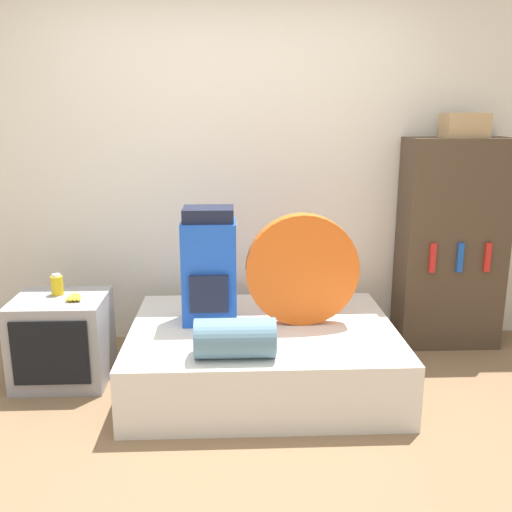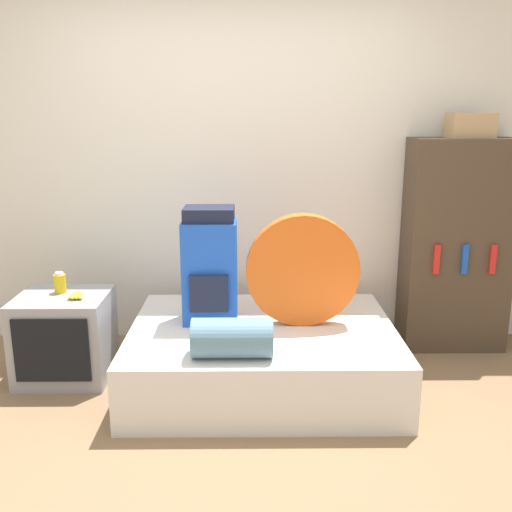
# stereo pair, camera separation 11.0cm
# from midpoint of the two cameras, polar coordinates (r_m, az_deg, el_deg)

# --- Properties ---
(ground_plane) EXTENTS (16.00, 16.00, 0.00)m
(ground_plane) POSITION_cam_midpoint_polar(r_m,az_deg,el_deg) (3.03, -4.16, -19.43)
(ground_plane) COLOR #846647
(wall_back) EXTENTS (8.00, 0.05, 2.60)m
(wall_back) POSITION_cam_midpoint_polar(r_m,az_deg,el_deg) (4.17, -3.87, 9.03)
(wall_back) COLOR silver
(wall_back) RESTS_ON ground_plane
(bed) EXTENTS (1.63, 1.26, 0.38)m
(bed) POSITION_cam_midpoint_polar(r_m,az_deg,el_deg) (3.64, -0.22, -9.83)
(bed) COLOR silver
(bed) RESTS_ON ground_plane
(backpack) EXTENTS (0.33, 0.29, 0.73)m
(backpack) POSITION_cam_midpoint_polar(r_m,az_deg,el_deg) (3.56, -5.58, -1.12)
(backpack) COLOR blue
(backpack) RESTS_ON bed
(tent_bag) EXTENTS (0.70, 0.10, 0.70)m
(tent_bag) POSITION_cam_midpoint_polar(r_m,az_deg,el_deg) (3.51, 3.74, -1.39)
(tent_bag) COLOR #E05B19
(tent_bag) RESTS_ON bed
(sleeping_roll) EXTENTS (0.44, 0.22, 0.22)m
(sleeping_roll) POSITION_cam_midpoint_polar(r_m,az_deg,el_deg) (3.11, -3.14, -8.21)
(sleeping_roll) COLOR #5B849E
(sleeping_roll) RESTS_ON bed
(television) EXTENTS (0.57, 0.51, 0.55)m
(television) POSITION_cam_midpoint_polar(r_m,az_deg,el_deg) (3.87, -19.59, -7.86)
(television) COLOR #939399
(television) RESTS_ON ground_plane
(canister) EXTENTS (0.07, 0.07, 0.14)m
(canister) POSITION_cam_midpoint_polar(r_m,az_deg,el_deg) (3.83, -20.06, -2.74)
(canister) COLOR gold
(canister) RESTS_ON television
(banana_bunch) EXTENTS (0.11, 0.13, 0.03)m
(banana_bunch) POSITION_cam_midpoint_polar(r_m,az_deg,el_deg) (3.70, -18.47, -3.93)
(banana_bunch) COLOR yellow
(banana_bunch) RESTS_ON television
(bookshelf) EXTENTS (0.72, 0.36, 1.50)m
(bookshelf) POSITION_cam_midpoint_polar(r_m,az_deg,el_deg) (4.31, 18.24, 1.12)
(bookshelf) COLOR #473828
(bookshelf) RESTS_ON ground_plane
(cardboard_box) EXTENTS (0.29, 0.21, 0.16)m
(cardboard_box) POSITION_cam_midpoint_polar(r_m,az_deg,el_deg) (4.22, 19.41, 12.23)
(cardboard_box) COLOR tan
(cardboard_box) RESTS_ON bookshelf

